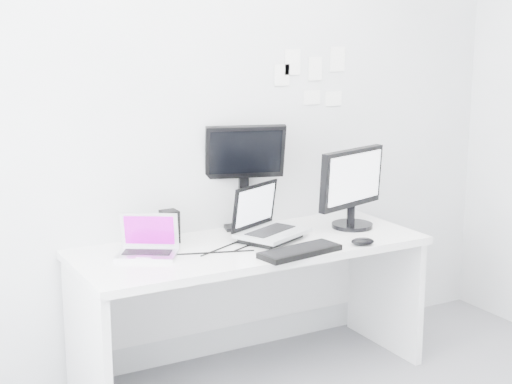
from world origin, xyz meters
The scene contains 15 objects.
back_wall centered at (0.00, 1.60, 1.35)m, with size 3.60×3.60×0.00m, color silver.
desk centered at (0.00, 1.25, 0.36)m, with size 1.80×0.70×0.73m, color white.
macbook centered at (-0.55, 1.29, 0.84)m, with size 0.28×0.21×0.21m, color #BAB9BF.
speaker centered at (-0.35, 1.47, 0.81)m, with size 0.08×0.08×0.17m, color black.
dell_laptop centered at (0.13, 1.25, 0.88)m, with size 0.35×0.28×0.30m, color #A2A6AA.
rear_monitor centered at (0.12, 1.54, 1.02)m, with size 0.43×0.16×0.59m, color black.
samsung_monitor centered at (0.64, 1.27, 0.96)m, with size 0.49×0.23×0.45m, color black.
keyboard centered at (0.12, 0.97, 0.74)m, with size 0.42×0.15×0.03m, color black.
mouse centered at (0.48, 0.95, 0.75)m, with size 0.12×0.08×0.04m, color black.
wall_note_0 centered at (0.45, 1.59, 1.62)m, with size 0.10×0.00×0.14m, color white.
wall_note_1 centered at (0.60, 1.59, 1.58)m, with size 0.09×0.00×0.13m, color white.
wall_note_2 centered at (0.75, 1.59, 1.63)m, with size 0.10×0.00×0.14m, color white.
wall_note_3 centered at (0.58, 1.59, 1.42)m, with size 0.11×0.00×0.08m, color white.
wall_note_4 centered at (0.38, 1.59, 1.55)m, with size 0.10×0.00×0.12m, color white.
wall_note_5 centered at (0.73, 1.59, 1.41)m, with size 0.11×0.00×0.08m, color white.
Camera 1 is at (-1.79, -2.05, 1.80)m, focal length 53.81 mm.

